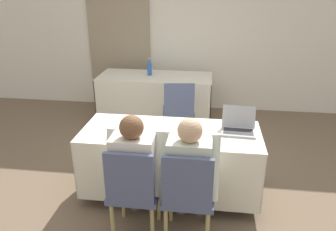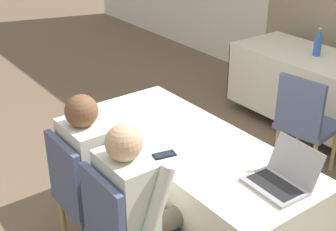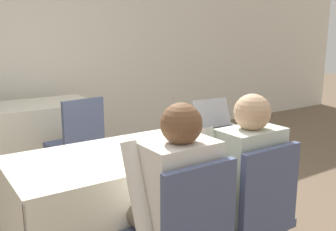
# 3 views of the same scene
# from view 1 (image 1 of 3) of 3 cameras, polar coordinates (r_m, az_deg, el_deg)

# --- Properties ---
(ground_plane) EXTENTS (24.00, 24.00, 0.00)m
(ground_plane) POSITION_cam_1_polar(r_m,az_deg,el_deg) (3.70, 0.41, -13.43)
(ground_plane) COLOR brown
(wall_back) EXTENTS (12.00, 0.06, 2.70)m
(wall_back) POSITION_cam_1_polar(r_m,az_deg,el_deg) (5.81, 3.97, 14.23)
(wall_back) COLOR silver
(wall_back) RESTS_ON ground_plane
(curtain_panel) EXTENTS (1.09, 0.04, 2.65)m
(curtain_panel) POSITION_cam_1_polar(r_m,az_deg,el_deg) (5.96, -8.57, 14.02)
(curtain_panel) COLOR gray
(curtain_panel) RESTS_ON ground_plane
(conference_table_near) EXTENTS (1.81, 0.75, 0.76)m
(conference_table_near) POSITION_cam_1_polar(r_m,az_deg,el_deg) (3.40, 0.44, -5.58)
(conference_table_near) COLOR silver
(conference_table_near) RESTS_ON ground_plane
(conference_table_far) EXTENTS (1.81, 0.75, 0.76)m
(conference_table_far) POSITION_cam_1_polar(r_m,az_deg,el_deg) (5.35, -2.21, 5.01)
(conference_table_far) COLOR silver
(conference_table_far) RESTS_ON ground_plane
(laptop) EXTENTS (0.35, 0.32, 0.23)m
(laptop) POSITION_cam_1_polar(r_m,az_deg,el_deg) (3.36, 12.15, -2.04)
(laptop) COLOR #99999E
(laptop) RESTS_ON conference_table_near
(cell_phone) EXTENTS (0.10, 0.15, 0.01)m
(cell_phone) POSITION_cam_1_polar(r_m,az_deg,el_deg) (3.09, 0.46, -4.60)
(cell_phone) COLOR black
(cell_phone) RESTS_ON conference_table_near
(paper_beside_laptop) EXTENTS (0.25, 0.32, 0.00)m
(paper_beside_laptop) POSITION_cam_1_polar(r_m,az_deg,el_deg) (3.46, -10.21, -1.99)
(paper_beside_laptop) COLOR white
(paper_beside_laptop) RESTS_ON conference_table_near
(paper_centre_table) EXTENTS (0.32, 0.36, 0.00)m
(paper_centre_table) POSITION_cam_1_polar(r_m,az_deg,el_deg) (3.47, -2.12, -1.52)
(paper_centre_table) COLOR white
(paper_centre_table) RESTS_ON conference_table_near
(water_bottle) EXTENTS (0.07, 0.07, 0.28)m
(water_bottle) POSITION_cam_1_polar(r_m,az_deg,el_deg) (5.30, -3.24, 8.36)
(water_bottle) COLOR #2D5BB7
(water_bottle) RESTS_ON conference_table_far
(chair_near_left) EXTENTS (0.44, 0.44, 0.92)m
(chair_near_left) POSITION_cam_1_polar(r_m,az_deg,el_deg) (2.89, -6.02, -12.55)
(chair_near_left) COLOR tan
(chair_near_left) RESTS_ON ground_plane
(chair_near_right) EXTENTS (0.44, 0.44, 0.92)m
(chair_near_right) POSITION_cam_1_polar(r_m,az_deg,el_deg) (2.83, 3.51, -13.31)
(chair_near_right) COLOR tan
(chair_near_right) RESTS_ON ground_plane
(chair_far_spare) EXTENTS (0.50, 0.50, 0.92)m
(chair_far_spare) POSITION_cam_1_polar(r_m,az_deg,el_deg) (4.56, 1.87, 1.13)
(chair_far_spare) COLOR tan
(chair_far_spare) RESTS_ON ground_plane
(person_checkered_shirt) EXTENTS (0.50, 0.52, 1.18)m
(person_checkered_shirt) POSITION_cam_1_polar(r_m,az_deg,el_deg) (2.89, -5.67, -8.79)
(person_checkered_shirt) COLOR #665B4C
(person_checkered_shirt) RESTS_ON ground_plane
(person_white_shirt) EXTENTS (0.50, 0.52, 1.18)m
(person_white_shirt) POSITION_cam_1_polar(r_m,az_deg,el_deg) (2.83, 3.74, -9.46)
(person_white_shirt) COLOR #665B4C
(person_white_shirt) RESTS_ON ground_plane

